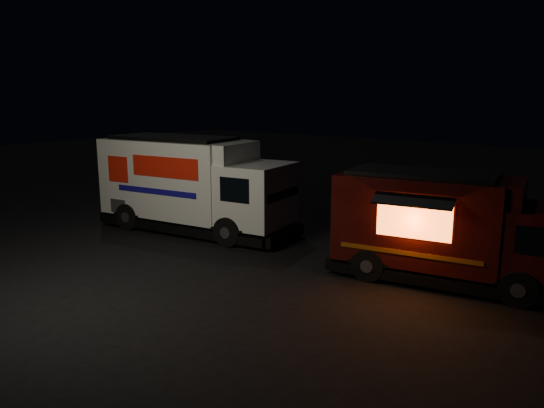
# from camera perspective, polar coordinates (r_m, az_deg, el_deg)

# --- Properties ---
(ground) EXTENTS (80.00, 80.00, 0.00)m
(ground) POSITION_cam_1_polar(r_m,az_deg,el_deg) (14.19, -5.93, -7.50)
(ground) COLOR black
(ground) RESTS_ON ground
(white_truck) EXTENTS (7.42, 3.55, 3.23)m
(white_truck) POSITION_cam_1_polar(r_m,az_deg,el_deg) (18.28, -8.15, 2.07)
(white_truck) COLOR silver
(white_truck) RESTS_ON ground
(red_truck) EXTENTS (6.24, 3.23, 2.76)m
(red_truck) POSITION_cam_1_polar(r_m,az_deg,el_deg) (13.96, 18.74, -2.49)
(red_truck) COLOR #390C0A
(red_truck) RESTS_ON ground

